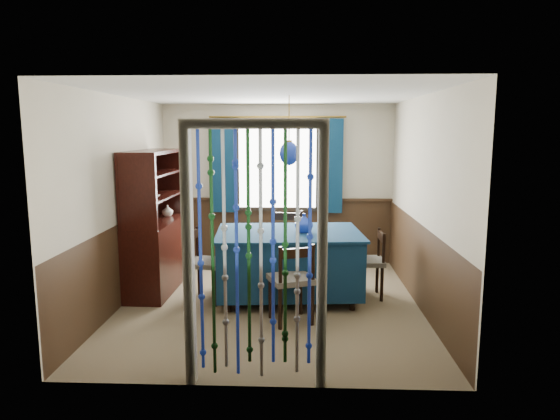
{
  "coord_description": "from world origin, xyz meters",
  "views": [
    {
      "loc": [
        0.37,
        -5.83,
        2.08
      ],
      "look_at": [
        0.11,
        0.26,
        1.12
      ],
      "focal_mm": 32.0,
      "sensor_mm": 36.0,
      "label": 1
    }
  ],
  "objects_px": {
    "chair_left": "(204,263)",
    "vase_table": "(304,224)",
    "bowl_shelf": "(151,197)",
    "chair_far": "(286,244)",
    "dining_table": "(289,260)",
    "vase_sideboard": "(167,210)",
    "chair_right": "(369,262)",
    "sideboard": "(156,243)",
    "pendant_lamp": "(289,153)",
    "chair_near": "(292,280)"
  },
  "relations": [
    {
      "from": "vase_table",
      "to": "bowl_shelf",
      "type": "height_order",
      "value": "bowl_shelf"
    },
    {
      "from": "vase_table",
      "to": "bowl_shelf",
      "type": "bearing_deg",
      "value": -179.66
    },
    {
      "from": "dining_table",
      "to": "sideboard",
      "type": "distance_m",
      "value": 1.79
    },
    {
      "from": "chair_left",
      "to": "pendant_lamp",
      "type": "xyz_separation_m",
      "value": [
        1.04,
        0.13,
        1.34
      ]
    },
    {
      "from": "vase_sideboard",
      "to": "chair_near",
      "type": "bearing_deg",
      "value": -40.54
    },
    {
      "from": "dining_table",
      "to": "chair_near",
      "type": "relative_size",
      "value": 2.07
    },
    {
      "from": "chair_near",
      "to": "vase_table",
      "type": "relative_size",
      "value": 4.21
    },
    {
      "from": "chair_near",
      "to": "vase_sideboard",
      "type": "distance_m",
      "value": 2.36
    },
    {
      "from": "dining_table",
      "to": "vase_sideboard",
      "type": "bearing_deg",
      "value": 153.25
    },
    {
      "from": "sideboard",
      "to": "vase_table",
      "type": "xyz_separation_m",
      "value": [
        1.94,
        -0.33,
        0.33
      ]
    },
    {
      "from": "chair_right",
      "to": "pendant_lamp",
      "type": "relative_size",
      "value": 1.04
    },
    {
      "from": "sideboard",
      "to": "vase_table",
      "type": "distance_m",
      "value": 2.0
    },
    {
      "from": "chair_far",
      "to": "vase_table",
      "type": "bearing_deg",
      "value": 114.04
    },
    {
      "from": "chair_right",
      "to": "sideboard",
      "type": "distance_m",
      "value": 2.79
    },
    {
      "from": "dining_table",
      "to": "chair_left",
      "type": "xyz_separation_m",
      "value": [
        -1.04,
        -0.13,
        -0.01
      ]
    },
    {
      "from": "pendant_lamp",
      "to": "vase_sideboard",
      "type": "relative_size",
      "value": 4.76
    },
    {
      "from": "chair_right",
      "to": "bowl_shelf",
      "type": "relative_size",
      "value": 3.98
    },
    {
      "from": "pendant_lamp",
      "to": "bowl_shelf",
      "type": "bearing_deg",
      "value": -178.71
    },
    {
      "from": "chair_far",
      "to": "vase_sideboard",
      "type": "xyz_separation_m",
      "value": [
        -1.64,
        -0.1,
        0.49
      ]
    },
    {
      "from": "sideboard",
      "to": "pendant_lamp",
      "type": "distance_m",
      "value": 2.14
    },
    {
      "from": "chair_far",
      "to": "chair_right",
      "type": "distance_m",
      "value": 1.28
    },
    {
      "from": "chair_far",
      "to": "chair_left",
      "type": "xyz_separation_m",
      "value": [
        -0.98,
        -0.92,
        -0.04
      ]
    },
    {
      "from": "dining_table",
      "to": "vase_sideboard",
      "type": "relative_size",
      "value": 10.75
    },
    {
      "from": "pendant_lamp",
      "to": "chair_right",
      "type": "bearing_deg",
      "value": 5.69
    },
    {
      "from": "chair_far",
      "to": "chair_left",
      "type": "height_order",
      "value": "chair_far"
    },
    {
      "from": "chair_left",
      "to": "bowl_shelf",
      "type": "bearing_deg",
      "value": -88.27
    },
    {
      "from": "dining_table",
      "to": "bowl_shelf",
      "type": "xyz_separation_m",
      "value": [
        -1.7,
        -0.04,
        0.8
      ]
    },
    {
      "from": "chair_right",
      "to": "pendant_lamp",
      "type": "distance_m",
      "value": 1.7
    },
    {
      "from": "dining_table",
      "to": "chair_left",
      "type": "bearing_deg",
      "value": -177.67
    },
    {
      "from": "chair_far",
      "to": "sideboard",
      "type": "height_order",
      "value": "sideboard"
    },
    {
      "from": "chair_near",
      "to": "pendant_lamp",
      "type": "bearing_deg",
      "value": 73.16
    },
    {
      "from": "chair_left",
      "to": "sideboard",
      "type": "xyz_separation_m",
      "value": [
        -0.72,
        0.43,
        0.15
      ]
    },
    {
      "from": "dining_table",
      "to": "sideboard",
      "type": "xyz_separation_m",
      "value": [
        -1.76,
        0.31,
        0.14
      ]
    },
    {
      "from": "dining_table",
      "to": "vase_sideboard",
      "type": "distance_m",
      "value": 1.9
    },
    {
      "from": "bowl_shelf",
      "to": "chair_far",
      "type": "bearing_deg",
      "value": 26.87
    },
    {
      "from": "chair_right",
      "to": "bowl_shelf",
      "type": "bearing_deg",
      "value": 91.85
    },
    {
      "from": "chair_far",
      "to": "sideboard",
      "type": "bearing_deg",
      "value": 23.16
    },
    {
      "from": "chair_near",
      "to": "bowl_shelf",
      "type": "xyz_separation_m",
      "value": [
        -1.75,
        0.77,
        0.81
      ]
    },
    {
      "from": "dining_table",
      "to": "vase_table",
      "type": "height_order",
      "value": "vase_table"
    },
    {
      "from": "chair_left",
      "to": "vase_table",
      "type": "height_order",
      "value": "vase_table"
    },
    {
      "from": "chair_right",
      "to": "vase_sideboard",
      "type": "xyz_separation_m",
      "value": [
        -2.71,
        0.59,
        0.55
      ]
    },
    {
      "from": "chair_left",
      "to": "vase_sideboard",
      "type": "bearing_deg",
      "value": -131.77
    },
    {
      "from": "dining_table",
      "to": "bowl_shelf",
      "type": "relative_size",
      "value": 8.64
    },
    {
      "from": "dining_table",
      "to": "chair_far",
      "type": "xyz_separation_m",
      "value": [
        -0.06,
        0.79,
        0.03
      ]
    },
    {
      "from": "chair_left",
      "to": "vase_table",
      "type": "xyz_separation_m",
      "value": [
        1.23,
        0.1,
        0.49
      ]
    },
    {
      "from": "chair_near",
      "to": "vase_sideboard",
      "type": "relative_size",
      "value": 5.2
    },
    {
      "from": "chair_near",
      "to": "bowl_shelf",
      "type": "bearing_deg",
      "value": 135.46
    },
    {
      "from": "bowl_shelf",
      "to": "vase_table",
      "type": "bearing_deg",
      "value": 0.34
    },
    {
      "from": "chair_near",
      "to": "chair_left",
      "type": "height_order",
      "value": "chair_near"
    },
    {
      "from": "sideboard",
      "to": "chair_far",
      "type": "bearing_deg",
      "value": 17.1
    }
  ]
}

